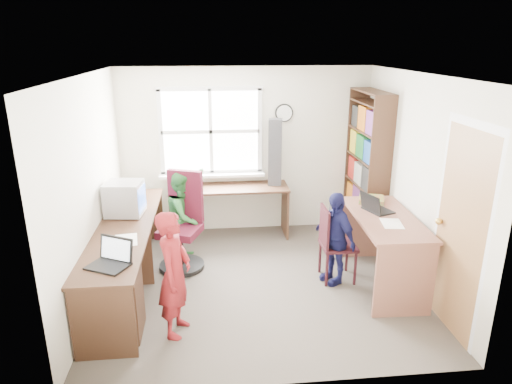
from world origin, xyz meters
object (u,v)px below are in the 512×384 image
Objects in this scene: swivel_chair at (183,227)px; person_green at (184,216)px; laptop_right at (375,207)px; potted_plant at (198,178)px; bookshelf at (366,171)px; wooden_chair at (333,241)px; person_red at (175,274)px; right_desk at (384,235)px; l_desk at (140,264)px; laptop_left at (111,259)px; person_navy at (335,238)px; crt_monitor at (125,199)px; cd_tower at (275,152)px.

person_green is at bearing 106.58° from swivel_chair.
potted_plant is (-2.06, 1.39, 0.01)m from laptop_right.
bookshelf is at bearing 34.52° from swivel_chair.
person_green reaches higher than wooden_chair.
laptop_right is 0.32× the size of person_red.
wooden_chair is at bearing 167.18° from right_desk.
l_desk is 2.21m from wooden_chair.
person_green is at bearing 97.13° from laptop_left.
right_desk is at bearing -179.68° from laptop_right.
laptop_left is 2.49m from person_navy.
person_red is at bearing -54.32° from l_desk.
swivel_chair is 1.54m from laptop_left.
potted_plant is at bearing 138.30° from wooden_chair.
swivel_chair reaches higher than wooden_chair.
right_desk is 0.58m from wooden_chair.
right_desk is 2.98m from laptop_left.
wooden_chair is at bearing 47.64° from laptop_left.
l_desk is at bearing -65.70° from crt_monitor.
person_green is at bearing 66.74° from l_desk.
laptop_right is 1.39× the size of potted_plant.
swivel_chair is 2.68× the size of laptop_left.
right_desk is at bearing -4.62° from crt_monitor.
right_desk is 2.43m from person_red.
wooden_chair is 0.76× the size of person_green.
swivel_chair is 1.33× the size of wooden_chair.
bookshelf is at bearing 19.57° from crt_monitor.
crt_monitor reaches higher than right_desk.
right_desk is 2.42m from swivel_chair.
potted_plant reaches higher than wooden_chair.
crt_monitor is (-2.98, 0.58, 0.35)m from right_desk.
laptop_right is at bearing -103.75° from bookshelf.
bookshelf is 1.49m from wooden_chair.
person_green reaches higher than crt_monitor.
wooden_chair reaches higher than l_desk.
person_red is (-1.77, -0.87, 0.14)m from wooden_chair.
swivel_chair is at bearing 63.30° from l_desk.
right_desk is at bearing -90.15° from person_green.
bookshelf is 1.30m from cd_tower.
bookshelf is 5.17× the size of laptop_right.
person_navy is (0.01, -0.05, 0.06)m from wooden_chair.
swivel_chair is at bearing -102.57° from potted_plant.
laptop_left is at bearing -163.96° from right_desk.
right_desk is 2.46m from person_green.
laptop_right reaches higher than right_desk.
person_red is 1.06× the size of person_green.
potted_plant is (0.19, 0.87, 0.38)m from swivel_chair.
person_navy reaches higher than laptop_right.
laptop_left is (0.08, -1.29, -0.15)m from crt_monitor.
right_desk is 1.55× the size of cd_tower.
crt_monitor is at bearing 61.20° from laptop_right.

